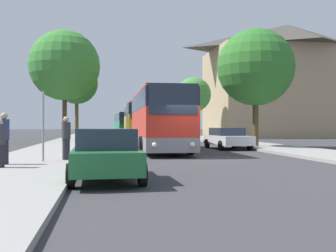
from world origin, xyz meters
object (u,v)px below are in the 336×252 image
at_px(tree_left_near, 65,66).
at_px(tree_right_near, 256,67).
at_px(bus_stop_sign, 43,118).
at_px(pedestrian_waiting_near, 66,138).
at_px(bus_middle, 139,122).
at_px(bus_front, 158,120).
at_px(parked_car_right_far, 178,133).
at_px(tree_right_mid, 194,95).
at_px(parked_car_left_curb, 106,154).
at_px(tree_left_far, 77,83).
at_px(parked_car_right_near, 227,138).
at_px(pedestrian_walking_back, 4,138).
at_px(pedestrian_waiting_far, 0,143).
at_px(bus_rear, 126,124).

distance_m(tree_left_near, tree_right_near, 17.82).
distance_m(bus_stop_sign, pedestrian_waiting_near, 1.29).
bearing_deg(bus_middle, bus_front, -89.77).
distance_m(parked_car_right_far, tree_right_mid, 7.14).
distance_m(parked_car_left_curb, parked_car_right_far, 30.26).
bearing_deg(tree_left_far, bus_middle, -49.25).
distance_m(parked_car_right_near, pedestrian_waiting_near, 12.74).
height_order(pedestrian_walking_back, tree_left_far, tree_left_far).
bearing_deg(pedestrian_waiting_far, parked_car_left_curb, 119.90).
relative_size(bus_front, tree_left_far, 1.35).
xyz_separation_m(bus_front, tree_left_far, (-6.26, 21.76, 4.42)).
xyz_separation_m(bus_front, tree_right_near, (6.90, 1.76, 3.60)).
bearing_deg(tree_right_mid, pedestrian_walking_back, -114.83).
xyz_separation_m(pedestrian_waiting_near, tree_left_far, (-1.47, 28.76, 5.26)).
xyz_separation_m(bus_middle, tree_right_near, (6.75, -12.57, 3.58)).
distance_m(bus_stop_sign, tree_right_mid, 32.29).
bearing_deg(tree_left_near, parked_car_right_near, -45.40).
bearing_deg(parked_car_right_far, tree_left_far, -26.80).
xyz_separation_m(parked_car_right_far, tree_left_far, (-10.75, 4.83, 5.49)).
xyz_separation_m(parked_car_right_near, tree_left_far, (-11.05, 20.37, 5.57)).
height_order(parked_car_right_far, pedestrian_waiting_near, pedestrian_waiting_near).
bearing_deg(pedestrian_walking_back, tree_left_near, 122.30).
xyz_separation_m(parked_car_left_curb, pedestrian_walking_back, (-3.59, 3.73, 0.34)).
xyz_separation_m(bus_front, bus_middle, (0.14, 14.33, 0.02)).
height_order(bus_rear, parked_car_right_far, bus_rear).
distance_m(bus_stop_sign, pedestrian_walking_back, 1.75).
height_order(parked_car_left_curb, bus_stop_sign, bus_stop_sign).
height_order(parked_car_left_curb, tree_left_far, tree_left_far).
height_order(bus_middle, bus_stop_sign, bus_middle).
bearing_deg(parked_car_right_near, parked_car_right_far, -91.23).
bearing_deg(bus_rear, parked_car_right_near, -81.04).
bearing_deg(tree_left_far, tree_left_near, -93.32).
bearing_deg(pedestrian_waiting_near, bus_stop_sign, -59.24).
bearing_deg(pedestrian_walking_back, bus_rear, 112.54).
bearing_deg(tree_left_near, parked_car_right_far, 18.78).
distance_m(parked_car_left_curb, tree_right_mid, 36.02).
relative_size(parked_car_right_far, pedestrian_waiting_far, 2.78).
bearing_deg(tree_left_near, bus_front, -62.71).
bearing_deg(tree_left_near, tree_right_near, -39.71).
distance_m(bus_front, bus_middle, 14.33).
bearing_deg(parked_car_right_far, pedestrian_waiting_far, 64.63).
bearing_deg(bus_middle, pedestrian_waiting_far, -105.06).
bearing_deg(parked_car_left_curb, tree_right_mid, 71.56).
distance_m(pedestrian_waiting_far, tree_left_near, 23.60).
distance_m(bus_front, tree_right_mid, 23.25).
bearing_deg(tree_right_near, parked_car_left_curb, -125.68).
relative_size(bus_front, parked_car_right_far, 2.57).
xyz_separation_m(parked_car_left_curb, tree_left_far, (-3.04, 34.10, 5.54)).
height_order(pedestrian_waiting_near, pedestrian_walking_back, pedestrian_walking_back).
xyz_separation_m(parked_car_right_near, tree_left_near, (-11.55, 11.71, 6.25)).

